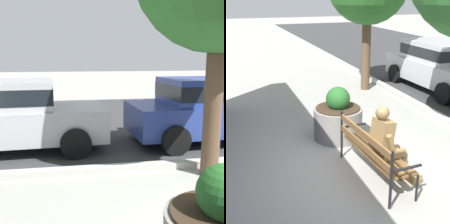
% 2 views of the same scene
% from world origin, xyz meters
% --- Properties ---
extents(street_surface, '(60.00, 9.00, 0.01)m').
position_xyz_m(street_surface, '(0.00, 7.50, 0.00)').
color(street_surface, '#38383A').
rests_on(street_surface, ground).
extents(curb_stone, '(60.00, 0.20, 0.12)m').
position_xyz_m(curb_stone, '(0.00, 2.90, 0.06)').
color(curb_stone, '#B2AFA8').
rests_on(curb_stone, ground).
extents(parked_car_silver, '(4.16, 2.05, 1.56)m').
position_xyz_m(parked_car_silver, '(-4.03, 4.51, 0.84)').
color(parked_car_silver, '#B7B7BC').
rests_on(parked_car_silver, ground).
extents(parked_car_blue, '(4.16, 2.05, 1.56)m').
position_xyz_m(parked_car_blue, '(0.73, 4.51, 0.84)').
color(parked_car_blue, navy).
rests_on(parked_car_blue, ground).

